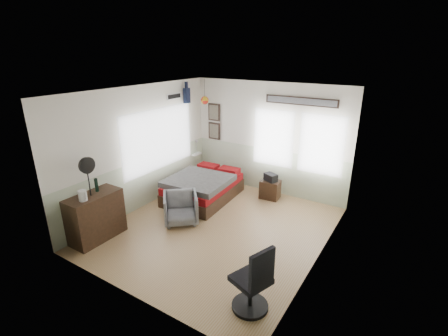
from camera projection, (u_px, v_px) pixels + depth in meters
The scene contains 12 objects.
ground_plane at pixel (218, 228), 6.53m from camera, with size 4.00×4.50×0.01m, color #A37444.
room_shell at pixel (219, 149), 6.16m from camera, with size 4.02×4.52×2.71m.
wall_decor at pixel (223, 105), 7.91m from camera, with size 3.55×1.32×1.44m.
bed at pixel (203, 187), 7.74m from camera, with size 1.42×1.91×0.59m.
dresser at pixel (96, 217), 6.05m from camera, with size 0.48×1.00×0.90m, color black.
armchair at pixel (181, 208), 6.67m from camera, with size 0.67×0.69×0.63m, color gray.
nightstand at pixel (270, 189), 7.79m from camera, with size 0.44×0.36×0.44m, color black.
task_chair at pixel (254, 285), 4.34m from camera, with size 0.58×0.58×1.02m.
kettle at pixel (83, 196), 5.63m from camera, with size 0.17×0.14×0.19m.
bottle at pixel (96, 185), 6.00m from camera, with size 0.06×0.06×0.25m, color black.
stand_fan at pixel (87, 166), 5.67m from camera, with size 0.08×0.30×0.73m.
black_bag at pixel (271, 177), 7.68m from camera, with size 0.30×0.20×0.18m, color black.
Camera 1 is at (3.15, -4.76, 3.39)m, focal length 26.00 mm.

